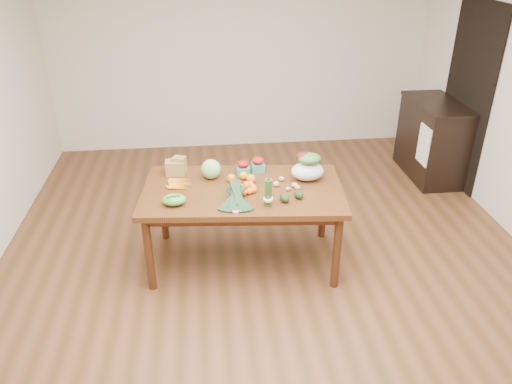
{
  "coord_description": "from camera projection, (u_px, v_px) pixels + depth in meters",
  "views": [
    {
      "loc": [
        -0.54,
        -3.65,
        2.74
      ],
      "look_at": [
        -0.13,
        0.0,
        0.8
      ],
      "focal_mm": 35.0,
      "sensor_mm": 36.0,
      "label": 1
    }
  ],
  "objects": [
    {
      "name": "floor",
      "position": [
        270.0,
        269.0,
        4.54
      ],
      "size": [
        6.0,
        6.0,
        0.0
      ],
      "primitive_type": "plane",
      "color": "brown",
      "rests_on": "ground"
    },
    {
      "name": "room_walls",
      "position": [
        272.0,
        129.0,
        3.91
      ],
      "size": [
        5.02,
        6.02,
        2.7
      ],
      "color": "beige",
      "rests_on": "floor"
    },
    {
      "name": "dining_table",
      "position": [
        243.0,
        225.0,
        4.49
      ],
      "size": [
        1.81,
        1.11,
        0.75
      ],
      "primitive_type": "cube",
      "rotation": [
        0.0,
        0.0,
        -0.09
      ],
      "color": "#512E13",
      "rests_on": "floor"
    },
    {
      "name": "doorway_dark",
      "position": [
        467.0,
        96.0,
        5.7
      ],
      "size": [
        0.02,
        1.0,
        2.1
      ],
      "primitive_type": "cube",
      "color": "black",
      "rests_on": "floor"
    },
    {
      "name": "cabinet",
      "position": [
        432.0,
        140.0,
        6.07
      ],
      "size": [
        0.52,
        1.02,
        0.94
      ],
      "primitive_type": "cube",
      "color": "black",
      "rests_on": "floor"
    },
    {
      "name": "dish_towel",
      "position": [
        424.0,
        145.0,
        5.7
      ],
      "size": [
        0.02,
        0.28,
        0.45
      ],
      "primitive_type": "cube",
      "color": "white",
      "rests_on": "cabinet"
    },
    {
      "name": "paper_bag",
      "position": [
        175.0,
        166.0,
        4.53
      ],
      "size": [
        0.24,
        0.21,
        0.16
      ],
      "primitive_type": null,
      "rotation": [
        0.0,
        0.0,
        -0.09
      ],
      "color": "olive",
      "rests_on": "dining_table"
    },
    {
      "name": "cabbage",
      "position": [
        211.0,
        169.0,
        4.46
      ],
      "size": [
        0.18,
        0.18,
        0.18
      ],
      "primitive_type": "sphere",
      "color": "#87B96B",
      "rests_on": "dining_table"
    },
    {
      "name": "strawberry_basket_a",
      "position": [
        243.0,
        169.0,
        4.55
      ],
      "size": [
        0.13,
        0.13,
        0.11
      ],
      "primitive_type": null,
      "rotation": [
        0.0,
        0.0,
        -0.09
      ],
      "color": "#AE0E0B",
      "rests_on": "dining_table"
    },
    {
      "name": "strawberry_basket_b",
      "position": [
        258.0,
        166.0,
        4.61
      ],
      "size": [
        0.13,
        0.13,
        0.11
      ],
      "primitive_type": null,
      "rotation": [
        0.0,
        0.0,
        -0.09
      ],
      "color": "red",
      "rests_on": "dining_table"
    },
    {
      "name": "orange_a",
      "position": [
        231.0,
        178.0,
        4.41
      ],
      "size": [
        0.08,
        0.08,
        0.08
      ],
      "primitive_type": "sphere",
      "color": "#E0580D",
      "rests_on": "dining_table"
    },
    {
      "name": "orange_b",
      "position": [
        243.0,
        176.0,
        4.46
      ],
      "size": [
        0.07,
        0.07,
        0.07
      ],
      "primitive_type": "sphere",
      "color": "#FFA80F",
      "rests_on": "dining_table"
    },
    {
      "name": "orange_c",
      "position": [
        251.0,
        179.0,
        4.39
      ],
      "size": [
        0.08,
        0.08,
        0.08
      ],
      "primitive_type": "sphere",
      "color": "orange",
      "rests_on": "dining_table"
    },
    {
      "name": "mandarin_cluster",
      "position": [
        247.0,
        186.0,
        4.25
      ],
      "size": [
        0.2,
        0.2,
        0.1
      ],
      "primitive_type": null,
      "rotation": [
        0.0,
        0.0,
        -0.09
      ],
      "color": "#FF5A0F",
      "rests_on": "dining_table"
    },
    {
      "name": "carrots",
      "position": [
        180.0,
        184.0,
        4.37
      ],
      "size": [
        0.24,
        0.24,
        0.03
      ],
      "primitive_type": null,
      "rotation": [
        0.0,
        0.0,
        -0.09
      ],
      "color": "orange",
      "rests_on": "dining_table"
    },
    {
      "name": "snap_pea_bag",
      "position": [
        174.0,
        200.0,
        4.05
      ],
      "size": [
        0.2,
        0.15,
        0.09
      ],
      "primitive_type": "ellipsoid",
      "color": "#4A9432",
      "rests_on": "dining_table"
    },
    {
      "name": "kale_bunch",
      "position": [
        236.0,
        198.0,
        3.99
      ],
      "size": [
        0.36,
        0.43,
        0.16
      ],
      "primitive_type": null,
      "rotation": [
        0.0,
        0.0,
        -0.09
      ],
      "color": "#16321A",
      "rests_on": "dining_table"
    },
    {
      "name": "asparagus_bundle",
      "position": [
        268.0,
        192.0,
        3.99
      ],
      "size": [
        0.09,
        0.12,
        0.26
      ],
      "primitive_type": null,
      "rotation": [
        0.15,
        0.0,
        -0.09
      ],
      "color": "#3F6E32",
      "rests_on": "dining_table"
    },
    {
      "name": "potato_a",
      "position": [
        276.0,
        184.0,
        4.34
      ],
      "size": [
        0.06,
        0.05,
        0.05
      ],
      "primitive_type": "ellipsoid",
      "color": "tan",
      "rests_on": "dining_table"
    },
    {
      "name": "potato_b",
      "position": [
        288.0,
        189.0,
        4.27
      ],
      "size": [
        0.05,
        0.04,
        0.04
      ],
      "primitive_type": "ellipsoid",
      "color": "tan",
      "rests_on": "dining_table"
    },
    {
      "name": "potato_c",
      "position": [
        295.0,
        185.0,
        4.33
      ],
      "size": [
        0.05,
        0.05,
        0.04
      ],
      "primitive_type": "ellipsoid",
      "color": "tan",
      "rests_on": "dining_table"
    },
    {
      "name": "potato_d",
      "position": [
        282.0,
        179.0,
        4.44
      ],
      "size": [
        0.05,
        0.04,
        0.04
      ],
      "primitive_type": "ellipsoid",
      "color": "tan",
      "rests_on": "dining_table"
    },
    {
      "name": "potato_e",
      "position": [
        298.0,
        187.0,
        4.29
      ],
      "size": [
        0.05,
        0.05,
        0.04
      ],
      "primitive_type": "ellipsoid",
      "color": "tan",
      "rests_on": "dining_table"
    },
    {
      "name": "avocado_a",
      "position": [
        284.0,
        198.0,
        4.09
      ],
      "size": [
        0.1,
        0.13,
        0.07
      ],
      "primitive_type": "ellipsoid",
      "rotation": [
        0.0,
        0.0,
        0.3
      ],
      "color": "black",
      "rests_on": "dining_table"
    },
    {
      "name": "avocado_b",
      "position": [
        299.0,
        194.0,
        4.15
      ],
      "size": [
        0.1,
        0.12,
        0.07
      ],
      "primitive_type": "ellipsoid",
      "rotation": [
        0.0,
        0.0,
        0.3
      ],
      "color": "black",
      "rests_on": "dining_table"
    },
    {
      "name": "salad_bag",
      "position": [
        308.0,
        168.0,
        4.42
      ],
      "size": [
        0.31,
        0.25,
        0.23
      ],
      "primitive_type": null,
      "rotation": [
        0.0,
        0.0,
        -0.09
      ],
      "color": "silver",
      "rests_on": "dining_table"
    }
  ]
}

